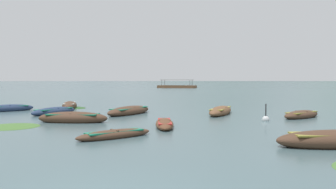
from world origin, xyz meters
TOP-DOWN VIEW (x-y plane):
  - ground_plane at (0.00, 1500.00)m, footprint 6000.00×6000.00m
  - mountain_1 at (-909.07, 2090.53)m, footprint 649.92×649.92m
  - mountain_2 at (-55.75, 2230.41)m, footprint 1365.33×1365.33m
  - rowboat_0 at (-2.11, 6.65)m, footprint 2.64×2.91m
  - rowboat_1 at (1.43, 16.63)m, footprint 1.78×4.60m
  - rowboat_2 at (-9.09, 14.71)m, footprint 2.04×3.82m
  - rowboat_3 at (5.57, 6.36)m, footprint 4.14×2.18m
  - rowboat_4 at (-0.87, 9.99)m, footprint 1.55×3.42m
  - rowboat_6 at (-5.87, 10.83)m, footprint 3.74×1.59m
  - rowboat_8 at (-4.33, 15.58)m, footprint 2.42×4.61m
  - rowboat_9 at (-10.42, 19.47)m, footprint 2.63×4.18m
  - rowboat_10 at (6.12, 15.39)m, footprint 2.87×3.28m
  - rowboat_12 at (-13.30, 16.01)m, footprint 2.93×3.42m
  - ferry_0 at (-13.86, 91.20)m, footprint 11.15×4.74m
  - mooring_buoy at (3.95, 13.32)m, footprint 0.38×0.38m
  - weed_patch_1 at (-7.88, 8.64)m, footprint 3.32×3.35m
  - weed_patch_4 at (-10.21, 19.48)m, footprint 3.46×3.37m

SIDE VIEW (x-z plane):
  - ground_plane at x=0.00m, z-range 0.00..0.00m
  - weed_patch_1 at x=-7.88m, z-range -0.07..0.07m
  - weed_patch_4 at x=-10.21m, z-range -0.07..0.07m
  - mooring_buoy at x=3.95m, z-range -0.41..0.61m
  - rowboat_0 at x=-2.11m, z-range -0.07..0.32m
  - rowboat_4 at x=-0.87m, z-range -0.08..0.35m
  - rowboat_10 at x=6.12m, z-range -0.10..0.43m
  - rowboat_2 at x=-9.09m, z-range -0.10..0.44m
  - rowboat_12 at x=-13.30m, z-range -0.11..0.47m
  - rowboat_9 at x=-10.42m, z-range -0.12..0.50m
  - rowboat_1 at x=1.43m, z-range -0.12..0.51m
  - rowboat_8 at x=-4.33m, z-range -0.12..0.52m
  - rowboat_3 at x=5.57m, z-range -0.13..0.55m
  - rowboat_6 at x=-5.87m, z-range -0.13..0.56m
  - ferry_0 at x=-13.86m, z-range -0.82..1.71m
  - mountain_1 at x=-909.07m, z-range 0.00..207.82m
  - mountain_2 at x=-55.75m, z-range 0.00..360.73m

